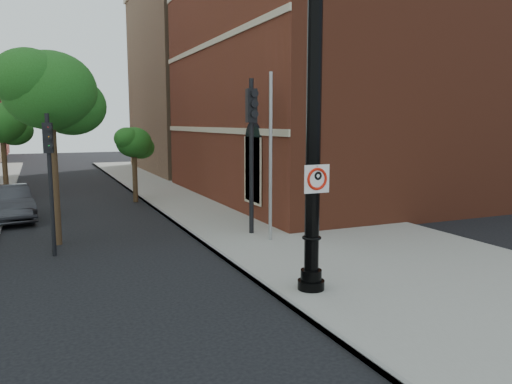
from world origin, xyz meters
name	(u,v)px	position (x,y,z in m)	size (l,w,h in m)	color
ground	(201,328)	(0.00, 0.00, 0.00)	(120.00, 120.00, 0.00)	black
sidewalk_right	(267,214)	(6.00, 10.00, 0.06)	(8.00, 60.00, 0.12)	gray
curb_edge	(174,221)	(2.05, 10.00, 0.07)	(0.10, 60.00, 0.14)	gray
brick_wall_building	(400,79)	(16.00, 14.00, 6.26)	(22.30, 16.30, 12.50)	brown
bg_building_tan_b	(275,85)	(16.00, 30.00, 7.00)	(22.00, 14.00, 14.00)	#916D4F
lamppost	(313,147)	(2.85, 0.80, 3.32)	(0.61, 0.61, 7.19)	black
no_parking_sign	(317,179)	(2.85, 0.62, 2.65)	(0.62, 0.07, 0.62)	white
parked_car	(10,203)	(-3.78, 13.10, 0.69)	(1.46, 4.19, 1.38)	#2A292E
traffic_signal_left	(49,161)	(-2.35, 6.65, 2.76)	(0.30, 0.35, 4.10)	black
traffic_signal_right	(252,131)	(3.89, 6.64, 3.55)	(0.37, 0.45, 5.27)	black
utility_pole	(270,159)	(4.05, 5.52, 2.70)	(0.11, 0.11, 5.40)	#999999
street_tree_a	(51,93)	(-2.16, 8.11, 4.75)	(3.34, 3.02, 6.01)	#372316
street_tree_b	(3,124)	(-4.10, 18.20, 3.77)	(2.65, 2.40, 4.78)	#372316
street_tree_c	(134,143)	(1.64, 15.79, 2.85)	(2.02, 1.82, 3.63)	#372316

